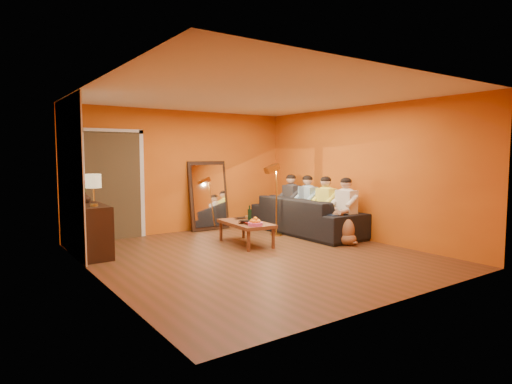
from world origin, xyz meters
TOP-DOWN VIEW (x-y plane):
  - room_shell at (0.00, 0.37)m, footprint 5.00×5.50m
  - white_accent at (-2.48, 1.75)m, footprint 0.02×1.90m
  - doorway_recess at (-1.50, 2.83)m, footprint 1.06×0.30m
  - door_jamb_left at (-2.07, 2.71)m, footprint 0.08×0.06m
  - door_jamb_right at (-0.93, 2.71)m, footprint 0.08×0.06m
  - door_header at (-1.50, 2.71)m, footprint 1.22×0.06m
  - mirror_frame at (0.55, 2.63)m, footprint 0.92×0.27m
  - mirror_glass at (0.55, 2.59)m, footprint 0.78×0.21m
  - sideboard at (-2.24, 1.55)m, footprint 0.44×1.18m
  - table_lamp at (-2.24, 1.25)m, footprint 0.24×0.24m
  - sofa at (2.00, 1.01)m, footprint 2.63×1.03m
  - coffee_table at (0.35, 0.83)m, footprint 0.72×1.27m
  - floor_lamp at (1.34, 1.19)m, footprint 0.32×0.26m
  - dog at (1.85, -0.20)m, footprint 0.49×0.63m
  - person_far_left at (2.13, 0.01)m, footprint 0.70×0.44m
  - person_mid_left at (2.13, 0.56)m, footprint 0.70×0.44m
  - person_mid_right at (2.13, 1.11)m, footprint 0.70×0.44m
  - person_far_right at (2.13, 1.66)m, footprint 0.70×0.44m
  - fruit_bowl at (0.25, 0.38)m, footprint 0.26×0.26m
  - wine_bottle at (0.40, 0.78)m, footprint 0.07×0.07m
  - tumbler at (0.47, 0.95)m, footprint 0.11×0.11m
  - laptop at (0.53, 1.18)m, footprint 0.35×0.24m
  - book_lower at (0.17, 0.63)m, footprint 0.25×0.28m
  - book_mid at (0.18, 0.64)m, footprint 0.18×0.24m
  - book_upper at (0.17, 0.62)m, footprint 0.25×0.27m
  - vase at (-2.24, 1.80)m, footprint 0.17×0.17m
  - flowers at (-2.24, 1.80)m, footprint 0.17×0.17m

SIDE VIEW (x-z plane):
  - coffee_table at x=0.35m, z-range 0.00..0.42m
  - dog at x=1.85m, z-range 0.00..0.65m
  - sofa at x=2.00m, z-range 0.00..0.77m
  - sideboard at x=-2.24m, z-range 0.00..0.85m
  - book_lower at x=0.17m, z-range 0.42..0.44m
  - laptop at x=0.53m, z-range 0.42..0.45m
  - book_mid at x=0.18m, z-range 0.44..0.46m
  - tumbler at x=0.47m, z-range 0.42..0.51m
  - book_upper at x=0.17m, z-range 0.46..0.48m
  - fruit_bowl at x=0.25m, z-range 0.42..0.58m
  - wine_bottle at x=0.40m, z-range 0.42..0.73m
  - person_far_left at x=2.13m, z-range 0.00..1.22m
  - person_mid_left at x=2.13m, z-range 0.00..1.22m
  - person_mid_right at x=2.13m, z-range 0.00..1.22m
  - person_far_right at x=2.13m, z-range 0.00..1.22m
  - floor_lamp at x=1.34m, z-range 0.00..1.44m
  - mirror_frame at x=0.55m, z-range 0.00..1.52m
  - mirror_glass at x=0.55m, z-range 0.09..1.43m
  - vase at x=-2.24m, z-range 0.85..1.03m
  - doorway_recess at x=-1.50m, z-range 0.00..2.10m
  - door_jamb_left at x=-2.07m, z-range -0.05..2.15m
  - door_jamb_right at x=-0.93m, z-range -0.05..2.15m
  - table_lamp at x=-2.24m, z-range 0.85..1.36m
  - flowers at x=-2.24m, z-range 0.97..1.36m
  - room_shell at x=0.00m, z-range 0.00..2.60m
  - white_accent at x=-2.48m, z-range 0.01..2.59m
  - door_header at x=-1.50m, z-range 2.08..2.16m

